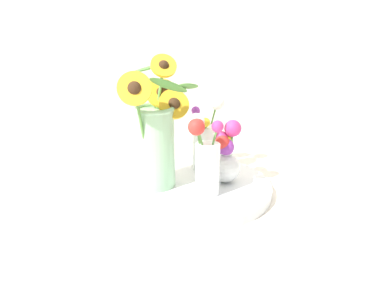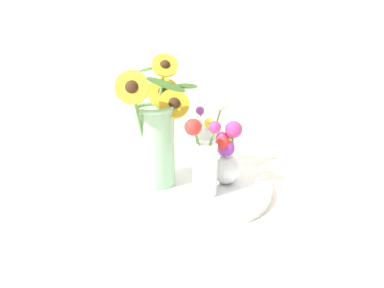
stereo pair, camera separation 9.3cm
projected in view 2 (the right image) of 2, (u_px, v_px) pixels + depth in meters
name	position (u px, v px, depth m)	size (l,w,h in m)	color
ground_plane	(201.00, 199.00, 0.93)	(6.00, 6.00, 0.00)	silver
serving_tray	(192.00, 187.00, 0.97)	(0.41, 0.41, 0.02)	silver
mason_jar_sunflowers	(156.00, 135.00, 0.93)	(0.20, 0.22, 0.33)	#99CC9E
vase_small_center	(203.00, 159.00, 0.88)	(0.08, 0.06, 0.20)	white
vase_bulb_right	(226.00, 157.00, 0.95)	(0.08, 0.08, 0.17)	white
vase_small_back	(210.00, 141.00, 1.04)	(0.10, 0.09, 0.20)	white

